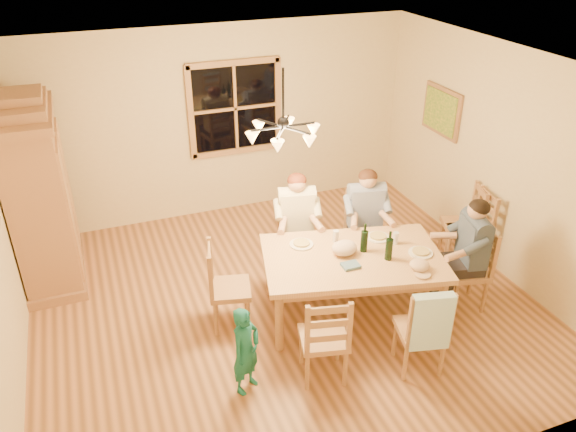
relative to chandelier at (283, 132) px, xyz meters
name	(u,v)px	position (x,y,z in m)	size (l,w,h in m)	color
floor	(284,302)	(0.00, 0.00, -2.08)	(5.50, 5.50, 0.00)	brown
ceiling	(283,68)	(0.00, 0.00, 0.62)	(5.50, 5.00, 0.02)	white
wall_back	(221,123)	(0.00, 2.50, -0.73)	(5.50, 0.02, 2.70)	beige
wall_right	(500,161)	(2.75, 0.00, -0.73)	(0.02, 5.00, 2.70)	beige
window	(235,108)	(0.20, 2.47, -0.53)	(1.30, 0.06, 1.30)	black
painting	(441,111)	(2.71, 1.20, -0.48)	(0.06, 0.78, 0.64)	#8B5F3C
chandelier	(283,132)	(0.00, 0.00, 0.00)	(0.77, 0.68, 0.71)	black
armoire	(41,198)	(-2.42, 1.55, -1.02)	(0.66, 1.40, 2.30)	#8B5F3C
dining_table	(352,264)	(0.62, -0.43, -1.42)	(2.10, 1.56, 0.76)	tan
chair_far_left	(296,251)	(0.37, 0.54, -1.77)	(0.53, 0.51, 0.99)	#9E7545
chair_far_right	(363,246)	(1.18, 0.35, -1.77)	(0.53, 0.51, 0.99)	#9E7545
chair_near_left	(323,350)	(-0.05, -1.19, -1.77)	(0.53, 0.51, 0.99)	#9E7545
chair_near_right	(419,342)	(0.87, -1.41, -1.77)	(0.53, 0.51, 0.99)	#9E7545
chair_end_left	(231,300)	(-0.66, -0.13, -1.77)	(0.51, 0.53, 0.99)	#9E7545
chair_end_right	(464,282)	(1.89, -0.74, -1.77)	(0.51, 0.53, 0.99)	#9E7545
adult_woman	(297,212)	(0.37, 0.54, -1.24)	(0.47, 0.50, 0.87)	beige
adult_plaid_man	(366,208)	(1.18, 0.35, -1.24)	(0.47, 0.50, 0.87)	navy
adult_slate_man	(472,241)	(1.89, -0.74, -1.24)	(0.50, 0.47, 0.87)	#3D4A61
towel	(431,322)	(0.83, -1.60, -1.38)	(0.38, 0.10, 0.58)	#AED9EB
wine_bottle_a	(364,238)	(0.77, -0.39, -1.15)	(0.08, 0.08, 0.33)	black
wine_bottle_b	(389,246)	(0.94, -0.62, -1.15)	(0.08, 0.08, 0.33)	black
plate_woman	(301,244)	(0.19, -0.04, -1.31)	(0.26, 0.26, 0.02)	white
plate_plaid	(378,237)	(1.04, -0.21, -1.31)	(0.26, 0.26, 0.02)	white
plate_slate	(421,253)	(1.31, -0.65, -1.31)	(0.26, 0.26, 0.02)	white
wine_glass_a	(336,236)	(0.57, -0.11, -1.25)	(0.06, 0.06, 0.14)	silver
wine_glass_b	(396,238)	(1.17, -0.38, -1.25)	(0.06, 0.06, 0.14)	silver
cap	(419,265)	(1.13, -0.91, -1.26)	(0.20, 0.20, 0.11)	#D2AD8C
napkin	(351,265)	(0.50, -0.61, -1.30)	(0.18, 0.14, 0.03)	slate
cloth_bundle	(344,248)	(0.55, -0.37, -1.24)	(0.28, 0.22, 0.15)	#CDAD94
child	(246,351)	(-0.78, -1.10, -1.62)	(0.33, 0.22, 0.91)	#186E67
chair_spare_front	(467,242)	(2.45, -0.04, -1.77)	(0.49, 0.51, 0.99)	#9E7545
chair_spare_back	(459,236)	(2.45, 0.13, -1.77)	(0.54, 0.56, 0.99)	#9E7545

